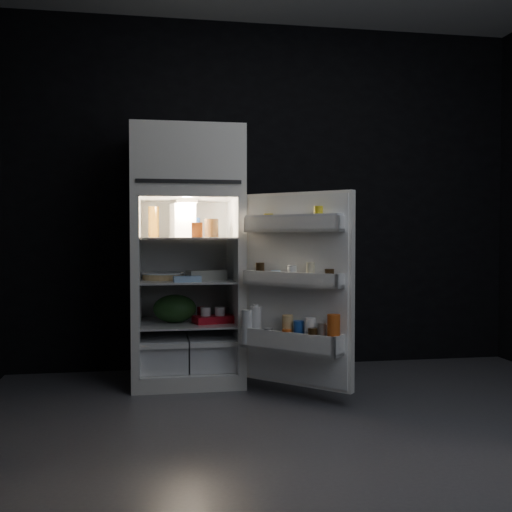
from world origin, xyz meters
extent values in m
cube|color=#515156|center=(0.00, 0.00, 0.00)|extent=(4.00, 3.40, 0.00)
cube|color=black|center=(0.00, 1.70, 1.35)|extent=(4.00, 0.00, 2.70)
cube|color=white|center=(-0.67, 1.30, 0.05)|extent=(0.76, 0.70, 0.10)
cube|color=white|center=(-1.03, 1.30, 0.70)|extent=(0.05, 0.70, 1.20)
cube|color=white|center=(-0.32, 1.30, 0.70)|extent=(0.05, 0.70, 1.20)
cube|color=white|center=(-0.67, 1.62, 0.70)|extent=(0.66, 0.05, 1.20)
cube|color=white|center=(-0.67, 1.30, 1.33)|extent=(0.76, 0.70, 0.06)
cube|color=white|center=(-0.67, 1.30, 1.57)|extent=(0.76, 0.70, 0.42)
cube|color=black|center=(-0.67, 0.95, 1.39)|extent=(0.68, 0.01, 0.02)
cube|color=white|center=(-1.00, 1.28, 0.70)|extent=(0.01, 0.65, 1.20)
cube|color=white|center=(-0.34, 1.28, 0.70)|extent=(0.01, 0.65, 1.20)
cube|color=white|center=(-0.67, 1.28, 1.30)|extent=(0.66, 0.65, 0.01)
cube|color=white|center=(-0.67, 1.28, 0.10)|extent=(0.66, 0.65, 0.01)
cube|color=white|center=(-0.67, 1.28, 1.02)|extent=(0.65, 0.63, 0.01)
cube|color=white|center=(-0.67, 1.28, 0.72)|extent=(0.65, 0.63, 0.01)
cube|color=white|center=(-0.67, 1.28, 0.42)|extent=(0.65, 0.63, 0.01)
cube|color=white|center=(-0.84, 1.30, 0.22)|extent=(0.32, 0.59, 0.22)
cube|color=white|center=(-0.51, 1.30, 0.22)|extent=(0.32, 0.59, 0.22)
cube|color=white|center=(-0.84, 0.97, 0.31)|extent=(0.32, 0.02, 0.03)
cube|color=white|center=(-0.51, 0.97, 0.31)|extent=(0.32, 0.02, 0.03)
cube|color=#FFE5B2|center=(-0.67, 1.23, 1.28)|extent=(0.14, 0.14, 0.02)
cube|color=white|center=(0.00, 0.70, 0.70)|extent=(0.58, 0.57, 1.22)
cube|color=white|center=(-0.02, 0.68, 0.70)|extent=(0.52, 0.51, 1.18)
cube|color=white|center=(-0.05, 0.65, 1.07)|extent=(0.55, 0.54, 0.02)
cube|color=white|center=(-0.07, 0.63, 1.11)|extent=(0.50, 0.49, 0.10)
cube|color=white|center=(0.19, 0.42, 1.11)|extent=(0.08, 0.08, 0.10)
cube|color=white|center=(-0.29, 0.88, 1.11)|extent=(0.08, 0.08, 0.10)
cube|color=white|center=(-0.05, 0.65, 0.73)|extent=(0.56, 0.55, 0.02)
cube|color=white|center=(-0.08, 0.62, 0.77)|extent=(0.50, 0.49, 0.09)
cube|color=white|center=(0.18, 0.42, 0.77)|extent=(0.08, 0.09, 0.09)
cube|color=white|center=(-0.29, 0.88, 0.77)|extent=(0.08, 0.09, 0.09)
cube|color=white|center=(-0.07, 0.64, 0.33)|extent=(0.59, 0.57, 0.02)
cube|color=white|center=(-0.11, 0.59, 0.38)|extent=(0.50, 0.49, 0.13)
cube|color=white|center=(0.17, 0.41, 0.38)|extent=(0.11, 0.11, 0.13)
cube|color=white|center=(-0.30, 0.86, 0.38)|extent=(0.11, 0.11, 0.13)
cube|color=white|center=(-0.05, 0.65, 1.16)|extent=(0.54, 0.52, 0.02)
cylinder|color=yellow|center=(0.08, 0.53, 1.15)|extent=(0.08, 0.08, 0.14)
cylinder|color=silver|center=(-0.02, 0.63, 1.12)|extent=(0.08, 0.08, 0.08)
cylinder|color=yellow|center=(-0.18, 0.78, 1.13)|extent=(0.08, 0.08, 0.10)
cylinder|color=black|center=(0.13, 0.47, 0.79)|extent=(0.08, 0.08, 0.09)
cylinder|color=beige|center=(0.04, 0.56, 0.81)|extent=(0.07, 0.07, 0.13)
cylinder|color=silver|center=(-0.05, 0.65, 0.80)|extent=(0.08, 0.08, 0.11)
cylinder|color=#8CB2D9|center=(-0.14, 0.73, 0.78)|extent=(0.08, 0.08, 0.07)
cylinder|color=black|center=(-0.23, 0.82, 0.80)|extent=(0.08, 0.08, 0.12)
cylinder|color=#C45017|center=(0.15, 0.43, 0.46)|extent=(0.11, 0.11, 0.23)
cylinder|color=#BABABF|center=(0.09, 0.48, 0.43)|extent=(0.08, 0.08, 0.17)
cylinder|color=white|center=(0.03, 0.54, 0.44)|extent=(0.10, 0.10, 0.20)
cylinder|color=#1C4599|center=(-0.02, 0.59, 0.43)|extent=(0.09, 0.09, 0.17)
cylinder|color=tan|center=(-0.08, 0.65, 0.44)|extent=(0.10, 0.10, 0.20)
cylinder|color=white|center=(-0.25, 0.82, 0.46)|extent=(0.10, 0.10, 0.24)
cylinder|color=black|center=(0.03, 0.48, 0.41)|extent=(0.08, 0.08, 0.14)
cylinder|color=#C45017|center=(-0.09, 0.61, 0.40)|extent=(0.08, 0.08, 0.12)
cylinder|color=#BABABF|center=(-0.20, 0.70, 0.40)|extent=(0.08, 0.08, 0.12)
cylinder|color=silver|center=(-0.31, 0.82, 0.45)|extent=(0.10, 0.10, 0.22)
cylinder|color=white|center=(-0.25, 0.82, 0.58)|extent=(0.05, 0.05, 0.02)
cube|color=white|center=(-0.69, 1.36, 1.15)|extent=(0.18, 0.18, 0.24)
cylinder|color=#1C4599|center=(-0.63, 1.37, 1.10)|extent=(0.15, 0.15, 0.14)
cylinder|color=black|center=(-0.50, 1.28, 1.09)|extent=(0.11, 0.11, 0.13)
cylinder|color=#B1711C|center=(-0.90, 1.40, 1.14)|extent=(0.09, 0.09, 0.22)
cube|color=#C45017|center=(-0.61, 1.09, 1.08)|extent=(0.08, 0.06, 0.10)
cube|color=gray|center=(-0.54, 1.19, 0.76)|extent=(0.29, 0.19, 0.07)
cylinder|color=tan|center=(-0.84, 1.31, 0.75)|extent=(0.37, 0.37, 0.04)
cube|color=#8CB2D9|center=(-0.68, 1.07, 0.75)|extent=(0.19, 0.10, 0.04)
cube|color=beige|center=(-0.45, 1.47, 0.75)|extent=(0.14, 0.13, 0.05)
ellipsoid|color=#193815|center=(-0.76, 1.26, 0.52)|extent=(0.35, 0.32, 0.20)
cube|color=#B50F1C|center=(-0.49, 1.20, 0.45)|extent=(0.31, 0.22, 0.05)
cylinder|color=#B50F1C|center=(-0.56, 1.39, 0.47)|extent=(0.06, 0.06, 0.09)
cylinder|color=#BABABF|center=(-0.39, 1.39, 0.47)|extent=(0.08, 0.08, 0.09)
camera|label=1|loc=(-0.89, -2.97, 1.04)|focal=42.00mm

